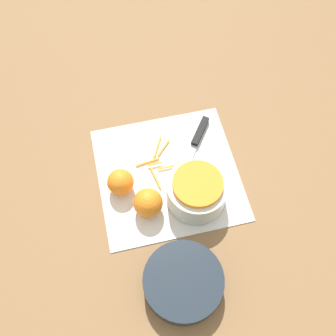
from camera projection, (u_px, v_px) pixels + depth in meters
ground_plane at (168, 174)px, 1.10m from camera, size 4.00×4.00×0.00m
cutting_board at (168, 174)px, 1.10m from camera, size 0.39×0.38×0.01m
bowl_speckled at (197, 191)px, 1.02m from camera, size 0.16×0.16×0.09m
bowl_dark at (183, 282)px, 0.93m from camera, size 0.19×0.19×0.06m
knife at (197, 138)px, 1.14m from camera, size 0.15×0.20×0.02m
orange_left at (148, 203)px, 1.01m from camera, size 0.08×0.08×0.08m
orange_right at (121, 182)px, 1.04m from camera, size 0.07×0.07×0.07m
peel_pile at (160, 162)px, 1.11m from camera, size 0.12×0.17×0.01m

